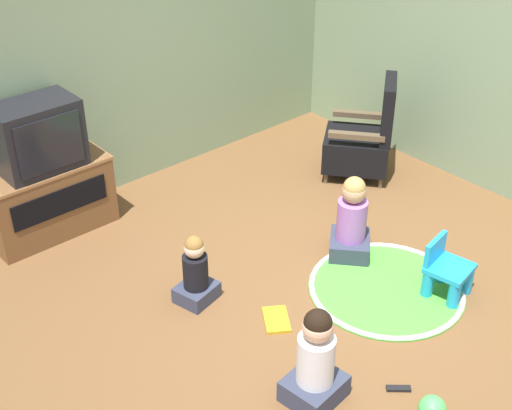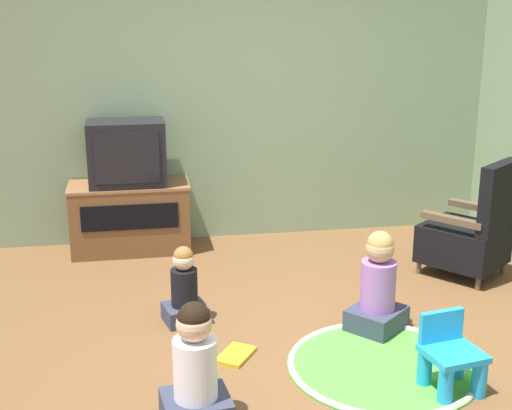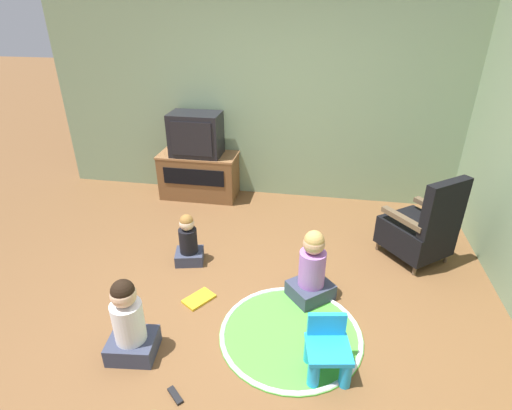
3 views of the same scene
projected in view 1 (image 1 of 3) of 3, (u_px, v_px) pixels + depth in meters
The scene contains 13 objects.
ground_plane at pixel (329, 298), 5.10m from camera, with size 30.00×30.00×0.00m, color brown.
wall_back at pixel (91, 51), 5.78m from camera, with size 5.30×0.12×2.56m.
tv_cabinet at pixel (48, 197), 5.69m from camera, with size 1.01×0.47×0.59m.
television at pixel (37, 136), 5.39m from camera, with size 0.63×0.41×0.54m.
black_armchair at pixel (363, 140), 6.47m from camera, with size 0.77×0.78×0.94m.
yellow_kid_chair at pixel (446, 272), 5.06m from camera, with size 0.35×0.34×0.43m.
play_mat at pixel (386, 288), 5.19m from camera, with size 1.13×1.13×0.04m.
child_watching_left at pixel (196, 273), 4.97m from camera, with size 0.32×0.29×0.54m.
child_watching_center at pixel (316, 362), 4.15m from camera, with size 0.37×0.34×0.67m.
child_watching_right at pixel (351, 222), 5.41m from camera, with size 0.46×0.46×0.68m.
toy_ball at pixel (432, 409), 4.12m from camera, with size 0.16×0.16×0.16m.
book at pixel (276, 320), 4.89m from camera, with size 0.29×0.31×0.02m.
remote_control at pixel (398, 388), 4.35m from camera, with size 0.14×0.13×0.02m.
Camera 1 is at (-3.02, -2.65, 3.26)m, focal length 50.00 mm.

